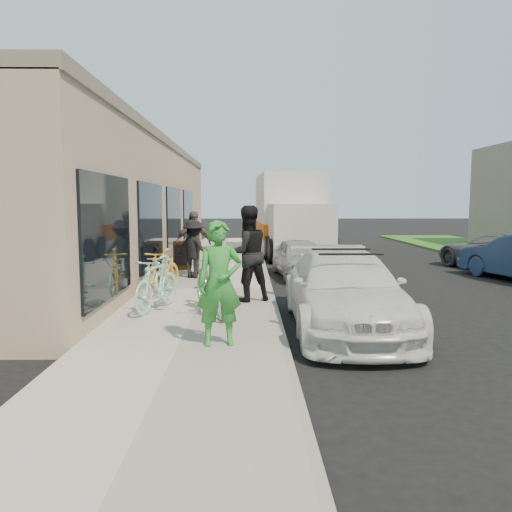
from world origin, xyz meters
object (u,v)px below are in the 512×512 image
object	(u,v)px
sandwich_board	(182,255)
sedan_white	(344,291)
man_standing	(247,253)
sedan_silver	(300,258)
bike_rack	(157,263)
far_car_gray	(498,252)
bystander_b	(193,243)
moving_truck	(291,219)
tandem_bike	(212,284)
bystander_a	(194,249)
cruiser_bike_a	(157,283)
cruiser_bike_c	(162,272)
cruiser_bike_b	(165,274)
woman_rider	(220,283)

from	to	relation	value
sandwich_board	sedan_white	size ratio (longest dim) A/B	0.19
sandwich_board	man_standing	size ratio (longest dim) A/B	0.44
sedan_silver	man_standing	bearing A→B (deg)	-115.35
sedan_silver	bike_rack	bearing A→B (deg)	-150.04
far_car_gray	bystander_b	bearing A→B (deg)	-5.61
moving_truck	tandem_bike	size ratio (longest dim) A/B	3.39
moving_truck	bystander_a	size ratio (longest dim) A/B	4.46
sedan_silver	tandem_bike	world-z (taller)	tandem_bike
cruiser_bike_a	bike_rack	bearing A→B (deg)	116.89
sedan_silver	cruiser_bike_c	size ratio (longest dim) A/B	2.02
cruiser_bike_b	tandem_bike	bearing A→B (deg)	-55.10
cruiser_bike_a	cruiser_bike_b	distance (m)	1.85
man_standing	bystander_b	xyz separation A→B (m)	(-1.53, 3.74, -0.09)
bike_rack	sandwich_board	bearing A→B (deg)	86.53
sandwich_board	bystander_a	distance (m)	1.69
far_car_gray	sedan_silver	bearing A→B (deg)	-4.80
cruiser_bike_c	bystander_a	size ratio (longest dim) A/B	1.06
sedan_silver	woman_rider	bearing A→B (deg)	-109.78
woman_rider	cruiser_bike_c	size ratio (longest dim) A/B	1.07
bike_rack	far_car_gray	distance (m)	11.17
sedan_silver	bystander_b	size ratio (longest dim) A/B	1.86
cruiser_bike_c	woman_rider	bearing A→B (deg)	-52.33
bike_rack	cruiser_bike_b	distance (m)	0.75
bike_rack	bystander_a	world-z (taller)	bystander_a
sedan_silver	bystander_b	world-z (taller)	bystander_b
sedan_white	cruiser_bike_b	xyz separation A→B (m)	(-3.59, 2.76, -0.10)
cruiser_bike_a	bystander_a	xyz separation A→B (m)	(0.27, 4.10, 0.28)
bike_rack	sandwich_board	world-z (taller)	bike_rack
sedan_white	bystander_b	world-z (taller)	bystander_b
far_car_gray	man_standing	world-z (taller)	man_standing
sedan_silver	cruiser_bike_c	distance (m)	4.90
moving_truck	cruiser_bike_c	distance (m)	10.91
cruiser_bike_a	bystander_b	size ratio (longest dim) A/B	0.94
sandwich_board	bystander_a	xyz separation A→B (m)	(0.53, -1.57, 0.34)
cruiser_bike_a	cruiser_bike_b	world-z (taller)	cruiser_bike_a
tandem_bike	cruiser_bike_c	distance (m)	2.35
bystander_a	bike_rack	bearing A→B (deg)	96.71
sedan_white	far_car_gray	bearing A→B (deg)	50.03
far_car_gray	moving_truck	bearing A→B (deg)	-57.16
cruiser_bike_a	sandwich_board	bearing A→B (deg)	109.28
sedan_silver	bystander_a	bearing A→B (deg)	-165.97
woman_rider	sedan_white	bearing A→B (deg)	27.06
sedan_white	cruiser_bike_c	size ratio (longest dim) A/B	2.76
bike_rack	man_standing	bearing A→B (deg)	-36.91
man_standing	cruiser_bike_b	xyz separation A→B (m)	(-1.88, 0.97, -0.58)
tandem_bike	woman_rider	size ratio (longest dim) A/B	1.16
sedan_white	bystander_b	xyz separation A→B (m)	(-3.23, 5.53, 0.39)
bystander_a	bystander_b	bearing A→B (deg)	-50.79
sedan_white	moving_truck	xyz separation A→B (m)	(0.17, 12.83, 0.85)
cruiser_bike_a	cruiser_bike_b	xyz separation A→B (m)	(-0.16, 1.85, -0.09)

